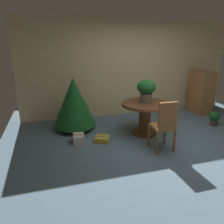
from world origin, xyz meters
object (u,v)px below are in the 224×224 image
at_px(gift_box_cream, 79,139).
at_px(flower_vase, 146,89).
at_px(wooden_chair_near, 164,124).
at_px(holiday_tree, 74,102).
at_px(potted_plant, 214,118).
at_px(wooden_cabinet, 201,92).
at_px(round_dining_table, 145,112).
at_px(gift_box_gold, 102,139).

bearing_deg(gift_box_cream, flower_vase, 4.40).
xyz_separation_m(wooden_chair_near, gift_box_cream, (-1.50, 0.79, -0.46)).
bearing_deg(holiday_tree, flower_vase, -24.03).
xyz_separation_m(gift_box_cream, potted_plant, (3.39, 0.05, 0.12)).
xyz_separation_m(holiday_tree, gift_box_cream, (-0.02, -0.79, -0.58)).
relative_size(flower_vase, wooden_chair_near, 0.50).
height_order(holiday_tree, wooden_cabinet, holiday_tree).
bearing_deg(holiday_tree, gift_box_cream, -91.60).
bearing_deg(gift_box_cream, round_dining_table, 2.42).
distance_m(gift_box_cream, potted_plant, 3.39).
height_order(gift_box_cream, wooden_cabinet, wooden_cabinet).
distance_m(wooden_chair_near, potted_plant, 2.09).
xyz_separation_m(round_dining_table, flower_vase, (0.02, 0.05, 0.52)).
bearing_deg(potted_plant, gift_box_cream, -179.10).
xyz_separation_m(wooden_chair_near, holiday_tree, (-1.48, 1.58, 0.12)).
bearing_deg(gift_box_gold, round_dining_table, 7.96).
relative_size(gift_box_gold, wooden_cabinet, 0.30).
distance_m(round_dining_table, flower_vase, 0.52).
height_order(flower_vase, gift_box_gold, flower_vase).
distance_m(flower_vase, wooden_chair_near, 1.03).
bearing_deg(potted_plant, wooden_cabinet, 72.37).
relative_size(round_dining_table, wooden_cabinet, 0.87).
relative_size(wooden_chair_near, holiday_tree, 0.81).
height_order(holiday_tree, potted_plant, holiday_tree).
relative_size(flower_vase, gift_box_gold, 1.33).
xyz_separation_m(round_dining_table, potted_plant, (1.88, -0.01, -0.30)).
height_order(wooden_chair_near, gift_box_cream, wooden_chair_near).
bearing_deg(gift_box_gold, flower_vase, 10.65).
xyz_separation_m(gift_box_gold, wooden_cabinet, (3.23, 1.14, 0.56)).
relative_size(holiday_tree, gift_box_cream, 3.91).
distance_m(gift_box_gold, potted_plant, 2.91).
xyz_separation_m(gift_box_cream, gift_box_gold, (0.48, -0.08, -0.03)).
height_order(round_dining_table, wooden_chair_near, wooden_chair_near).
relative_size(flower_vase, potted_plant, 1.35).
relative_size(holiday_tree, gift_box_gold, 3.32).
relative_size(holiday_tree, wooden_cabinet, 1.01).
relative_size(round_dining_table, gift_box_cream, 3.35).
height_order(flower_vase, gift_box_cream, flower_vase).
bearing_deg(gift_box_gold, wooden_cabinet, 19.44).
bearing_deg(round_dining_table, flower_vase, 66.34).
bearing_deg(potted_plant, flower_vase, 178.02).
distance_m(round_dining_table, gift_box_gold, 1.13).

